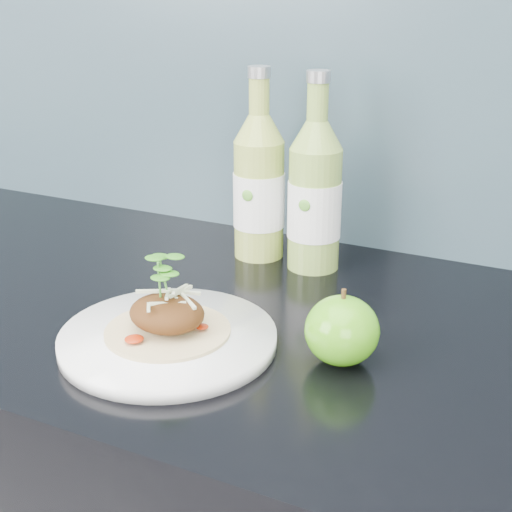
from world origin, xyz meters
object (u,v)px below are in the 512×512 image
object	(u,v)px
cider_bottle_right	(315,197)
green_apple	(342,330)
dinner_plate	(168,339)
cider_bottle_left	(259,187)

from	to	relation	value
cider_bottle_right	green_apple	bearing A→B (deg)	-51.83
dinner_plate	cider_bottle_right	bearing A→B (deg)	78.65
green_apple	cider_bottle_left	size ratio (longest dim) A/B	0.37
dinner_plate	cider_bottle_right	distance (m)	0.31
dinner_plate	green_apple	world-z (taller)	green_apple
dinner_plate	cider_bottle_left	bearing A→B (deg)	95.99
green_apple	cider_bottle_right	xyz separation A→B (m)	(-0.13, 0.24, 0.07)
cider_bottle_left	dinner_plate	bearing A→B (deg)	-69.00
dinner_plate	green_apple	distance (m)	0.19
cider_bottle_right	dinner_plate	bearing A→B (deg)	-91.33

